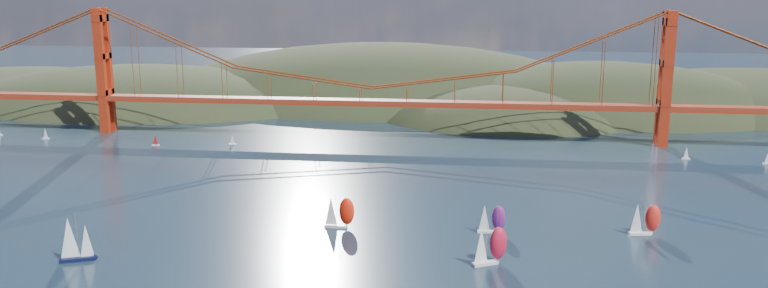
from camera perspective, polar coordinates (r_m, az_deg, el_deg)
headlands at (r=418.91m, az=7.06°, el=1.38°), size 725.00×225.00×96.00m
bridge at (r=318.12m, az=-1.22°, el=6.14°), size 552.00×12.00×55.00m
sloop_navy at (r=196.94m, az=-22.53°, el=-6.75°), size 8.45×6.44×12.34m
racer_0 at (r=206.56m, az=-3.49°, el=-5.16°), size 8.46×3.41×9.76m
racer_1 at (r=182.01m, az=8.04°, el=-7.63°), size 9.16×6.89×10.34m
racer_2 at (r=212.29m, az=19.23°, el=-5.40°), size 8.44×3.96×9.53m
racer_rwb at (r=204.25m, az=8.17°, el=-5.63°), size 7.58×3.35×8.60m
distant_boat_1 at (r=352.07m, az=-24.39°, el=0.73°), size 3.00×2.00×4.70m
distant_boat_2 at (r=322.02m, az=-17.03°, el=0.30°), size 3.00×2.00×4.70m
distant_boat_3 at (r=315.49m, az=-11.49°, el=0.36°), size 3.00×2.00×4.70m
distant_boat_4 at (r=306.75m, az=22.04°, el=-0.65°), size 3.00×2.00×4.70m
distant_boat_5 at (r=311.33m, az=27.20°, el=-0.94°), size 3.00×2.00×4.70m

